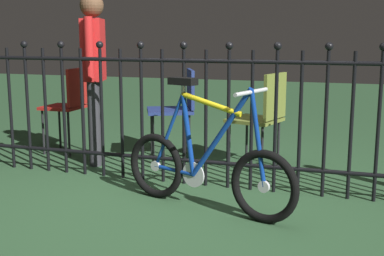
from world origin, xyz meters
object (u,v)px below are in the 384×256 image
object	(u,v)px
chair_navy	(178,104)
chair_olive	(263,112)
bicycle	(206,167)
chair_red	(69,101)
person_visitor	(94,65)

from	to	relation	value
chair_navy	chair_olive	bearing A→B (deg)	-8.89
bicycle	chair_navy	distance (m)	1.52
chair_navy	chair_red	world-z (taller)	same
chair_navy	chair_red	bearing A→B (deg)	-173.42
bicycle	person_visitor	distance (m)	1.72
bicycle	chair_navy	xyz separation A→B (m)	(-0.67, 1.34, 0.23)
chair_red	person_visitor	bearing A→B (deg)	-33.80
bicycle	chair_olive	size ratio (longest dim) A/B	1.54
chair_red	person_visitor	world-z (taller)	person_visitor
chair_navy	person_visitor	distance (m)	0.88
chair_olive	chair_red	size ratio (longest dim) A/B	1.00
bicycle	chair_red	bearing A→B (deg)	146.06
chair_olive	chair_navy	world-z (taller)	chair_navy
bicycle	chair_navy	size ratio (longest dim) A/B	1.53
chair_red	person_visitor	size ratio (longest dim) A/B	0.56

